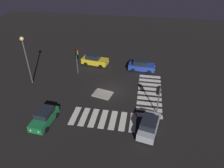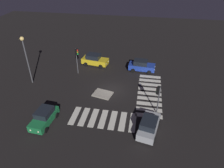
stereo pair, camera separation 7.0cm
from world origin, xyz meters
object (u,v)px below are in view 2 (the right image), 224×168
Objects in this scene: car_blue at (142,66)px; traffic_light_west at (77,55)px; traffic_light_east at (158,93)px; car_silver at (149,126)px; traffic_island at (103,94)px; car_yellow at (95,60)px; street_lamp at (25,52)px; car_green at (44,117)px.

car_blue is 10.41m from traffic_light_west.
traffic_light_east reaches higher than car_blue.
car_silver is at bearing -12.65° from traffic_light_west.
traffic_light_east is (7.07, -2.53, 2.73)m from traffic_island.
traffic_light_east reaches higher than car_silver.
traffic_light_west is at bearing -109.82° from car_yellow.
traffic_island is at bearing -118.28° from car_blue.
street_lamp is at bearing -128.77° from car_yellow.
car_silver is at bearing -43.19° from traffic_island.
car_silver is (11.57, 0.60, 0.03)m from car_green.
car_green is 17.39m from car_blue.
car_blue is at bearing 149.38° from car_green.
car_yellow reaches higher than car_green.
traffic_island is 0.67× the size of traffic_light_west.
car_blue is at bearing 57.79° from traffic_island.
street_lamp is at bearing 20.78° from traffic_light_east.
car_yellow is 4.47m from traffic_light_west.
traffic_light_west is at bearing 32.33° from street_lamp.
traffic_light_east is 14.21m from traffic_light_west.
car_yellow is 1.05× the size of car_silver.
car_green is (-2.14, -14.88, -0.09)m from car_yellow.
car_silver is 19.05m from street_lamp.
car_silver is 1.01× the size of car_blue.
traffic_island is at bearing -6.39° from street_lamp.
street_lamp reaches higher than traffic_light_west.
traffic_light_west reaches higher than traffic_light_east.
car_yellow is at bearing 178.73° from car_blue.
car_silver is (6.29, -5.90, 0.80)m from traffic_island.
traffic_island is at bearing -13.69° from traffic_light_west.
street_lamp reaches higher than car_green.
car_green is 11.74m from traffic_light_west.
traffic_island is 8.99m from car_yellow.
traffic_island is 7.71m from traffic_light_west.
car_blue is at bearing 17.59° from car_silver.
traffic_light_west reaches higher than car_silver.
car_silver is 13.63m from car_blue.
traffic_light_west reaches higher than car_yellow.
traffic_light_west is (-1.84, -3.39, 2.27)m from car_yellow.
street_lamp reaches higher than traffic_light_east.
traffic_island is 0.69× the size of car_green.
traffic_light_west is at bearing 134.92° from traffic_island.
car_silver is 1.03× the size of traffic_light_west.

